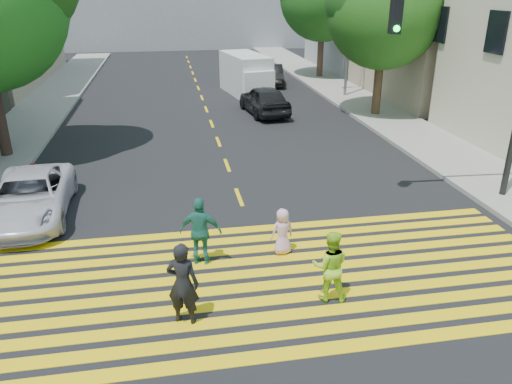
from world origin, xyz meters
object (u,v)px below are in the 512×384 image
object	(u,v)px
pedestrian_child	(282,232)
white_van	(247,76)
pedestrian_extra	(201,231)
dark_car_parked	(272,75)
tree_right_near	(387,5)
dark_car_near	(264,100)
silver_car	(243,63)
pedestrian_man	(183,284)
traffic_signal	(490,65)
pedestrian_woman	(330,266)
white_sedan	(30,197)

from	to	relation	value
pedestrian_child	white_van	distance (m)	19.26
pedestrian_extra	dark_car_parked	world-z (taller)	pedestrian_extra
tree_right_near	pedestrian_extra	bearing A→B (deg)	-127.21
dark_car_near	silver_car	bearing A→B (deg)	-100.86
pedestrian_man	dark_car_parked	distance (m)	25.16
pedestrian_man	dark_car_parked	size ratio (longest dim) A/B	0.45
pedestrian_extra	white_van	xyz separation A→B (m)	(4.17, 19.26, 0.27)
tree_right_near	traffic_signal	distance (m)	10.65
tree_right_near	silver_car	xyz separation A→B (m)	(-4.51, 14.56, -4.57)
dark_car_near	traffic_signal	xyz separation A→B (m)	(3.98, -11.91, 3.34)
pedestrian_man	white_van	world-z (taller)	white_van
pedestrian_child	traffic_signal	xyz separation A→B (m)	(6.27, 2.18, 3.48)
pedestrian_woman	pedestrian_child	bearing A→B (deg)	-61.64
pedestrian_extra	white_van	bearing A→B (deg)	-87.33
pedestrian_child	dark_car_near	bearing A→B (deg)	-112.14
pedestrian_woman	dark_car_parked	world-z (taller)	pedestrian_woman
silver_car	white_van	size ratio (longest dim) A/B	0.88
pedestrian_child	dark_car_near	distance (m)	14.28
pedestrian_extra	dark_car_near	xyz separation A→B (m)	(4.26, 14.23, -0.11)
white_sedan	dark_car_parked	xyz separation A→B (m)	(10.84, 18.66, 0.01)
tree_right_near	white_sedan	distance (m)	17.69
white_sedan	traffic_signal	distance (m)	13.26
dark_car_parked	white_sedan	bearing A→B (deg)	-111.43
pedestrian_woman	white_sedan	bearing A→B (deg)	-23.16
pedestrian_extra	tree_right_near	bearing A→B (deg)	-112.31
pedestrian_man	traffic_signal	world-z (taller)	traffic_signal
pedestrian_child	silver_car	size ratio (longest dim) A/B	0.26
pedestrian_child	dark_car_near	world-z (taller)	dark_car_near
pedestrian_woman	traffic_signal	xyz separation A→B (m)	(5.74, 4.23, 3.29)
dark_car_parked	tree_right_near	bearing A→B (deg)	-61.06
pedestrian_extra	white_sedan	xyz separation A→B (m)	(-4.53, 3.39, -0.21)
dark_car_parked	white_van	distance (m)	3.55
white_sedan	dark_car_parked	size ratio (longest dim) A/B	1.17
pedestrian_woman	pedestrian_child	xyz separation A→B (m)	(-0.53, 2.05, -0.19)
pedestrian_woman	white_sedan	size ratio (longest dim) A/B	0.35
tree_right_near	pedestrian_man	size ratio (longest dim) A/B	4.51
pedestrian_extra	pedestrian_woman	bearing A→B (deg)	157.49
pedestrian_man	pedestrian_woman	bearing A→B (deg)	-154.49
dark_car_parked	white_van	bearing A→B (deg)	-118.74
pedestrian_man	white_sedan	xyz separation A→B (m)	(-4.03, 5.55, -0.23)
silver_car	traffic_signal	xyz separation A→B (m)	(3.02, -25.05, 3.40)
tree_right_near	dark_car_parked	world-z (taller)	tree_right_near
pedestrian_extra	traffic_signal	distance (m)	9.14
pedestrian_extra	white_sedan	world-z (taller)	pedestrian_extra
pedestrian_extra	traffic_signal	bearing A→B (deg)	-149.38
pedestrian_man	white_sedan	bearing A→B (deg)	-33.30
pedestrian_man	traffic_signal	xyz separation A→B (m)	(8.73, 4.48, 3.21)
silver_car	pedestrian_woman	bearing A→B (deg)	80.74
tree_right_near	pedestrian_woman	world-z (taller)	tree_right_near
pedestrian_woman	pedestrian_extra	world-z (taller)	pedestrian_extra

